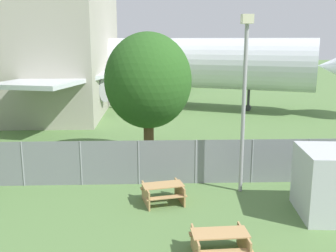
% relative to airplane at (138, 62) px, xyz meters
% --- Properties ---
extents(perimeter_fence, '(56.07, 0.07, 2.02)m').
position_rel_airplane_xyz_m(perimeter_fence, '(3.35, -22.48, -3.16)').
color(perimeter_fence, gray).
rests_on(perimeter_fence, ground).
extents(airplane, '(41.08, 32.74, 13.37)m').
position_rel_airplane_xyz_m(airplane, '(0.00, 0.00, 0.00)').
color(airplane, silver).
rests_on(airplane, ground).
extents(picnic_bench_near_cabin, '(1.86, 1.71, 0.76)m').
position_rel_airplane_xyz_m(picnic_bench_near_cabin, '(1.83, -24.57, -3.70)').
color(picnic_bench_near_cabin, tan).
rests_on(picnic_bench_near_cabin, ground).
extents(picnic_bench_open_grass, '(1.75, 1.49, 0.76)m').
position_rel_airplane_xyz_m(picnic_bench_open_grass, '(3.42, -28.58, -3.69)').
color(picnic_bench_open_grass, tan).
rests_on(picnic_bench_open_grass, ground).
extents(tree_near_hangar, '(4.56, 4.56, 6.77)m').
position_rel_airplane_xyz_m(tree_near_hangar, '(1.22, -18.66, 0.07)').
color(tree_near_hangar, brown).
rests_on(tree_near_hangar, ground).
extents(light_mast, '(0.44, 0.44, 7.32)m').
position_rel_airplane_xyz_m(light_mast, '(5.17, -23.47, 0.34)').
color(light_mast, '#99999E').
rests_on(light_mast, ground).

